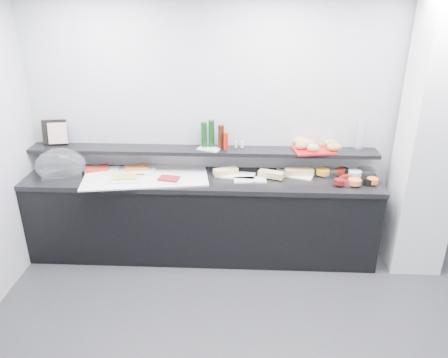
{
  "coord_description": "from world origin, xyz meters",
  "views": [
    {
      "loc": [
        -0.27,
        -2.36,
        2.68
      ],
      "look_at": [
        -0.45,
        1.45,
        1.0
      ],
      "focal_mm": 35.0,
      "sensor_mm": 36.0,
      "label": 1
    }
  ],
  "objects_px": {
    "framed_print": "(55,132)",
    "carafe": "(360,136)",
    "condiment_tray": "(209,149)",
    "cloche_base": "(63,175)",
    "bread_tray": "(313,150)",
    "sandwich_plate_mid": "(250,180)"
  },
  "relations": [
    {
      "from": "framed_print",
      "to": "carafe",
      "type": "distance_m",
      "value": 3.17
    },
    {
      "from": "condiment_tray",
      "to": "carafe",
      "type": "bearing_deg",
      "value": 21.56
    },
    {
      "from": "condiment_tray",
      "to": "carafe",
      "type": "relative_size",
      "value": 0.75
    },
    {
      "from": "condiment_tray",
      "to": "carafe",
      "type": "distance_m",
      "value": 1.53
    },
    {
      "from": "cloche_base",
      "to": "condiment_tray",
      "type": "xyz_separation_m",
      "value": [
        1.49,
        0.2,
        0.24
      ]
    },
    {
      "from": "bread_tray",
      "to": "carafe",
      "type": "bearing_deg",
      "value": -3.43
    },
    {
      "from": "condiment_tray",
      "to": "bread_tray",
      "type": "xyz_separation_m",
      "value": [
        1.06,
        0.0,
        0.0
      ]
    },
    {
      "from": "cloche_base",
      "to": "carafe",
      "type": "height_order",
      "value": "carafe"
    },
    {
      "from": "condiment_tray",
      "to": "framed_print",
      "type": "bearing_deg",
      "value": -163.56
    },
    {
      "from": "framed_print",
      "to": "condiment_tray",
      "type": "relative_size",
      "value": 1.16
    },
    {
      "from": "carafe",
      "to": "sandwich_plate_mid",
      "type": "bearing_deg",
      "value": -166.59
    },
    {
      "from": "cloche_base",
      "to": "framed_print",
      "type": "relative_size",
      "value": 1.47
    },
    {
      "from": "sandwich_plate_mid",
      "to": "bread_tray",
      "type": "height_order",
      "value": "bread_tray"
    },
    {
      "from": "framed_print",
      "to": "carafe",
      "type": "height_order",
      "value": "carafe"
    },
    {
      "from": "condiment_tray",
      "to": "bread_tray",
      "type": "bearing_deg",
      "value": 19.77
    },
    {
      "from": "cloche_base",
      "to": "carafe",
      "type": "relative_size",
      "value": 1.28
    },
    {
      "from": "bread_tray",
      "to": "cloche_base",
      "type": "bearing_deg",
      "value": 175.09
    },
    {
      "from": "framed_print",
      "to": "bread_tray",
      "type": "distance_m",
      "value": 2.71
    },
    {
      "from": "framed_print",
      "to": "sandwich_plate_mid",
      "type": "bearing_deg",
      "value": -18.31
    },
    {
      "from": "bread_tray",
      "to": "carafe",
      "type": "height_order",
      "value": "carafe"
    },
    {
      "from": "cloche_base",
      "to": "framed_print",
      "type": "distance_m",
      "value": 0.49
    },
    {
      "from": "sandwich_plate_mid",
      "to": "condiment_tray",
      "type": "bearing_deg",
      "value": 148.86
    }
  ]
}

